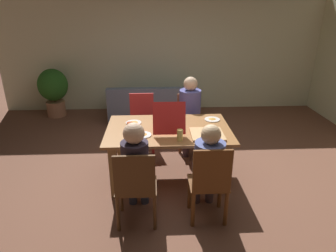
# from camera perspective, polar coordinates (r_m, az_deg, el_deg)

# --- Properties ---
(ground_plane) EXTENTS (20.00, 20.00, 0.00)m
(ground_plane) POSITION_cam_1_polar(r_m,az_deg,el_deg) (4.34, 0.07, -9.69)
(ground_plane) COLOR brown
(back_wall) EXTENTS (7.27, 0.12, 2.69)m
(back_wall) POSITION_cam_1_polar(r_m,az_deg,el_deg) (6.89, -1.27, 14.32)
(back_wall) COLOR beige
(back_wall) RESTS_ON ground
(dining_table) EXTENTS (1.67, 1.09, 0.75)m
(dining_table) POSITION_cam_1_polar(r_m,az_deg,el_deg) (4.05, 0.07, -2.19)
(dining_table) COLOR #996334
(dining_table) RESTS_ON ground
(chair_0) EXTENTS (0.43, 0.39, 0.96)m
(chair_0) POSITION_cam_1_polar(r_m,az_deg,el_deg) (3.31, 8.04, -10.88)
(chair_0) COLOR brown
(chair_0) RESTS_ON ground
(person_0) EXTENTS (0.33, 0.49, 1.16)m
(person_0) POSITION_cam_1_polar(r_m,az_deg,el_deg) (3.32, 7.80, -7.01)
(person_0) COLOR #433237
(person_0) RESTS_ON ground
(chair_1) EXTENTS (0.41, 0.45, 0.91)m
(chair_1) POSITION_cam_1_polar(r_m,az_deg,el_deg) (5.07, 4.05, 1.19)
(chair_1) COLOR brown
(chair_1) RESTS_ON ground
(person_1) EXTENTS (0.35, 0.55, 1.25)m
(person_1) POSITION_cam_1_polar(r_m,az_deg,el_deg) (4.85, 4.32, 3.37)
(person_1) COLOR #42313C
(person_1) RESTS_ON ground
(chair_2) EXTENTS (0.45, 0.39, 0.93)m
(chair_2) POSITION_cam_1_polar(r_m,az_deg,el_deg) (3.22, -6.27, -11.34)
(chair_2) COLOR #53341B
(chair_2) RESTS_ON ground
(person_2) EXTENTS (0.29, 0.51, 1.20)m
(person_2) POSITION_cam_1_polar(r_m,az_deg,el_deg) (3.26, -6.27, -7.19)
(person_2) COLOR #333648
(person_2) RESTS_ON ground
(chair_3) EXTENTS (0.43, 0.45, 0.93)m
(chair_3) POSITION_cam_1_polar(r_m,az_deg,el_deg) (5.02, -5.06, 1.32)
(chair_3) COLOR #B72D2D
(chair_3) RESTS_ON ground
(pizza_box_0) EXTENTS (0.41, 0.53, 0.43)m
(pizza_box_0) POSITION_cam_1_polar(r_m,az_deg,el_deg) (3.98, 0.13, 0.29)
(pizza_box_0) COLOR red
(pizza_box_0) RESTS_ON dining_table
(pizza_box_1) EXTENTS (0.42, 0.42, 0.03)m
(pizza_box_1) POSITION_cam_1_polar(r_m,az_deg,el_deg) (3.82, 7.54, -1.57)
(pizza_box_1) COLOR tan
(pizza_box_1) RESTS_ON dining_table
(plate_0) EXTENTS (0.22, 0.22, 0.03)m
(plate_0) POSITION_cam_1_polar(r_m,az_deg,el_deg) (4.20, -6.67, 0.68)
(plate_0) COLOR white
(plate_0) RESTS_ON dining_table
(plate_1) EXTENTS (0.23, 0.23, 0.03)m
(plate_1) POSITION_cam_1_polar(r_m,az_deg,el_deg) (3.80, -4.89, -1.67)
(plate_1) COLOR white
(plate_1) RESTS_ON dining_table
(plate_2) EXTENTS (0.22, 0.22, 0.03)m
(plate_2) POSITION_cam_1_polar(r_m,az_deg,el_deg) (4.34, 8.53, 1.30)
(plate_2) COLOR white
(plate_2) RESTS_ON dining_table
(drinking_glass_0) EXTENTS (0.07, 0.07, 0.14)m
(drinking_glass_0) POSITION_cam_1_polar(r_m,az_deg,el_deg) (3.62, 2.32, -1.75)
(drinking_glass_0) COLOR #DDC35C
(drinking_glass_0) RESTS_ON dining_table
(drinking_glass_1) EXTENTS (0.08, 0.08, 0.11)m
(drinking_glass_1) POSITION_cam_1_polar(r_m,az_deg,el_deg) (3.96, -7.37, -0.06)
(drinking_glass_1) COLOR #B34A29
(drinking_glass_1) RESTS_ON dining_table
(couch) EXTENTS (1.82, 0.89, 0.78)m
(couch) POSITION_cam_1_polar(r_m,az_deg,el_deg) (6.36, -2.98, 3.67)
(couch) COLOR slate
(couch) RESTS_ON ground
(potted_plant) EXTENTS (0.63, 0.63, 1.05)m
(potted_plant) POSITION_cam_1_polar(r_m,az_deg,el_deg) (6.91, -21.27, 6.71)
(potted_plant) COLOR #AE7756
(potted_plant) RESTS_ON ground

